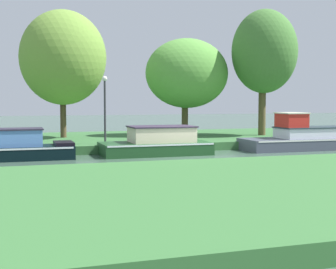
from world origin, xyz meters
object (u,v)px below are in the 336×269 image
Objects in this scene: willow_tree_centre at (187,73)px; mooring_post_near at (312,133)px; mooring_post_far at (129,137)px; willow_tree_left at (63,58)px; willow_tree_right at (264,52)px; forest_barge at (157,143)px; lamp_post at (105,102)px.

willow_tree_centre is 7.90m from mooring_post_near.
mooring_post_far is at bearing -133.74° from willow_tree_centre.
willow_tree_left is 10.29× the size of mooring_post_far.
willow_tree_right reaches higher than mooring_post_far.
mooring_post_far is at bearing 180.00° from mooring_post_near.
willow_tree_left reaches higher than willow_tree_centre.
willow_tree_right is (4.19, -1.58, 1.24)m from willow_tree_centre.
mooring_post_near is (5.28, -4.87, -3.29)m from willow_tree_centre.
forest_barge is at bearing -172.92° from mooring_post_near.
willow_tree_right reaches higher than forest_barge.
willow_tree_left is at bearing 121.02° from forest_barge.
lamp_post is (-5.68, -4.33, -1.63)m from willow_tree_centre.
willow_tree_left is 10.59× the size of mooring_post_near.
mooring_post_near is 9.94m from mooring_post_far.
forest_barge reaches higher than mooring_post_near.
forest_barge is 0.71× the size of willow_tree_left.
mooring_post_far is (1.02, -0.53, -1.65)m from lamp_post.
willow_tree_centre is at bearing 58.83° from forest_barge.
lamp_post is (-9.87, -2.76, -2.87)m from willow_tree_right.
lamp_post reaches higher than mooring_post_near.
willow_tree_right is 11.22× the size of mooring_post_near.
lamp_post is 11.10m from mooring_post_near.
lamp_post is 4.76× the size of mooring_post_far.
lamp_post is at bearing 141.61° from forest_barge.
willow_tree_centre is at bearing 137.35° from mooring_post_near.
willow_tree_centre is 4.64m from willow_tree_right.
willow_tree_left is 5.06m from lamp_post.
willow_tree_right is 10.46m from mooring_post_far.
mooring_post_near is at bearing -71.54° from willow_tree_right.
willow_tree_right is 5.70m from mooring_post_near.
lamp_post reaches higher than mooring_post_far.
lamp_post is at bearing 152.48° from mooring_post_far.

